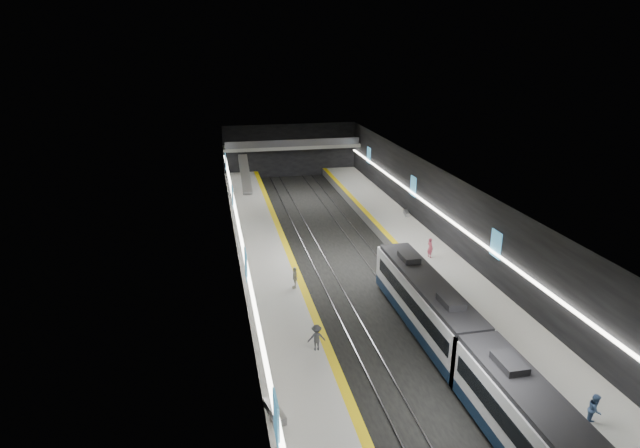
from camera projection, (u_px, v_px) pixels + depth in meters
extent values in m
plane|color=black|center=(349.00, 267.00, 49.52)|extent=(70.00, 70.00, 0.00)
cube|color=beige|center=(351.00, 183.00, 46.89)|extent=(20.00, 70.00, 0.04)
cube|color=black|center=(238.00, 234.00, 46.26)|extent=(0.04, 70.00, 8.00)
cube|color=black|center=(453.00, 219.00, 50.14)|extent=(0.04, 70.00, 8.00)
cube|color=black|center=(290.00, 151.00, 80.55)|extent=(20.00, 0.04, 8.00)
cube|color=slate|center=(268.00, 268.00, 47.90)|extent=(5.00, 70.00, 1.00)
cube|color=#B7B7B1|center=(268.00, 263.00, 47.73)|extent=(5.00, 70.00, 0.02)
cube|color=yellow|center=(292.00, 261.00, 48.15)|extent=(0.60, 70.00, 0.02)
cube|color=slate|center=(425.00, 255.00, 50.81)|extent=(5.00, 70.00, 1.00)
cube|color=#B7B7B1|center=(426.00, 250.00, 50.64)|extent=(5.00, 70.00, 0.02)
cube|color=yellow|center=(404.00, 252.00, 50.21)|extent=(0.60, 70.00, 0.02)
cube|color=gray|center=(315.00, 269.00, 48.87)|extent=(0.08, 70.00, 0.12)
cube|color=gray|center=(330.00, 268.00, 49.15)|extent=(0.08, 70.00, 0.12)
cube|color=gray|center=(367.00, 264.00, 49.84)|extent=(0.08, 70.00, 0.12)
cube|color=gray|center=(382.00, 263.00, 50.12)|extent=(0.08, 70.00, 0.12)
cube|color=white|center=(548.00, 441.00, 24.72)|extent=(2.65, 15.00, 2.50)
cube|color=black|center=(553.00, 416.00, 24.26)|extent=(2.44, 14.25, 0.30)
cube|color=black|center=(548.00, 440.00, 24.71)|extent=(2.69, 13.20, 1.00)
cube|color=#10233C|center=(425.00, 320.00, 38.64)|extent=(2.65, 15.00, 0.80)
cube|color=white|center=(426.00, 299.00, 38.10)|extent=(2.65, 15.00, 2.50)
cube|color=black|center=(428.00, 282.00, 37.64)|extent=(2.44, 14.25, 0.30)
cube|color=black|center=(427.00, 299.00, 38.08)|extent=(2.69, 13.20, 1.00)
cube|color=black|center=(477.00, 358.00, 31.16)|extent=(1.85, 0.05, 1.20)
cube|color=#459FD0|center=(276.00, 419.00, 23.01)|extent=(0.10, 1.50, 2.20)
cube|color=#459FD0|center=(246.00, 265.00, 38.72)|extent=(0.10, 1.50, 2.20)
cube|color=#459FD0|center=(233.00, 197.00, 55.35)|extent=(0.10, 1.50, 2.20)
cube|color=#459FD0|center=(226.00, 162.00, 71.07)|extent=(0.10, 1.50, 2.20)
cube|color=#459FD0|center=(496.00, 244.00, 42.57)|extent=(0.10, 1.50, 2.20)
cube|color=#459FD0|center=(413.00, 186.00, 59.20)|extent=(0.10, 1.50, 2.20)
cube|color=#459FD0|center=(369.00, 155.00, 74.92)|extent=(0.10, 1.50, 2.20)
cube|color=white|center=(241.00, 236.00, 46.37)|extent=(0.25, 68.60, 0.12)
cube|color=white|center=(451.00, 221.00, 50.17)|extent=(0.25, 68.60, 0.12)
cube|color=gray|center=(292.00, 146.00, 78.37)|extent=(20.00, 3.00, 0.50)
cube|color=#47474C|center=(294.00, 143.00, 76.78)|extent=(19.60, 0.08, 1.00)
cube|color=#99999E|center=(245.00, 174.00, 71.14)|extent=(1.20, 7.50, 3.92)
cube|color=#99999E|center=(275.00, 411.00, 28.40)|extent=(1.05, 2.13, 0.50)
cube|color=#99999E|center=(232.00, 193.00, 68.67)|extent=(0.50, 1.69, 0.41)
cube|color=#99999E|center=(406.00, 213.00, 60.66)|extent=(0.75, 1.70, 0.40)
imported|color=#B54359|center=(430.00, 248.00, 48.70)|extent=(0.61, 0.77, 1.85)
imported|color=#4C6DA5|center=(595.00, 410.00, 27.54)|extent=(1.10, 1.09, 1.80)
imported|color=silver|center=(295.00, 278.00, 42.74)|extent=(0.62, 1.12, 1.80)
imported|color=#414349|center=(317.00, 338.00, 34.18)|extent=(1.17, 0.70, 1.78)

